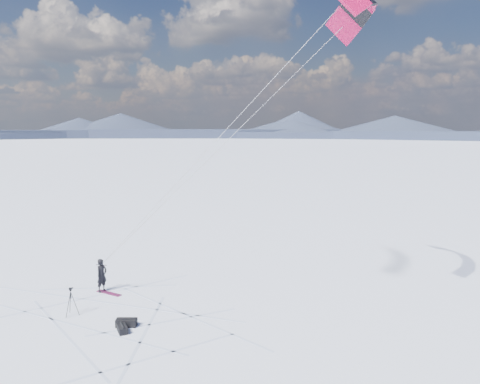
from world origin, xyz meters
The scene contains 9 objects.
ground centered at (0.00, 0.00, 0.00)m, with size 1800.00×1800.00×0.00m, color white.
horizon_hills centered at (0.00, 0.00, 2.88)m, with size 704.84×706.81×8.00m.
snow_tracks centered at (-0.56, -0.72, 0.00)m, with size 17.62×14.39×0.01m.
snowkiter centered at (-1.00, 2.90, 0.00)m, with size 0.60×0.39×1.65m, color black.
snowboard centered at (-0.51, 2.84, 0.02)m, with size 1.45×0.27×0.04m, color #831750.
tripod centered at (-0.09, 0.10, 0.79)m, with size 0.59×0.52×1.23m.
gear_bag_a centered at (2.76, 0.28, 0.16)m, with size 0.91×0.71×0.37m.
gear_bag_b centered at (2.98, -0.21, 0.14)m, with size 0.76×0.71×0.32m.
power_kite centered at (10.07, 6.28, 12.93)m, with size 12.53×6.49×12.54m.
Camera 1 is at (15.08, -13.70, 8.05)m, focal length 35.00 mm.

